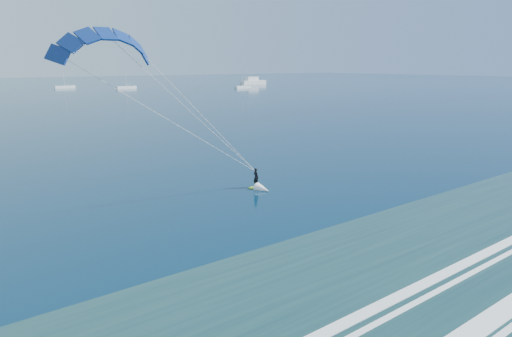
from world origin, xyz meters
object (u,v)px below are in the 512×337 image
object	(u,v)px
kitesurfer_rig	(191,113)
sailboat_2	(65,87)
sailboat_3	(126,87)
motor_yacht	(253,81)
sailboat_4	(243,87)

from	to	relation	value
kitesurfer_rig	sailboat_2	distance (m)	214.41
sailboat_2	sailboat_3	size ratio (longest dim) A/B	0.98
sailboat_3	kitesurfer_rig	bearing A→B (deg)	-110.29
kitesurfer_rig	sailboat_3	size ratio (longest dim) A/B	1.59
sailboat_3	motor_yacht	bearing A→B (deg)	-0.35
motor_yacht	sailboat_4	xyz separation A→B (m)	(-29.74, -31.03, -1.09)
kitesurfer_rig	motor_yacht	bearing A→B (deg)	51.75
sailboat_4	motor_yacht	bearing A→B (deg)	46.21
sailboat_3	sailboat_4	size ratio (longest dim) A/B	1.12
motor_yacht	sailboat_4	world-z (taller)	sailboat_4
motor_yacht	sailboat_2	bearing A→B (deg)	166.55
motor_yacht	sailboat_3	xyz separation A→B (m)	(-77.39, 0.47, -1.08)
sailboat_2	sailboat_3	xyz separation A→B (m)	(22.69, -23.48, 0.00)
motor_yacht	sailboat_3	size ratio (longest dim) A/B	1.24
sailboat_3	sailboat_4	distance (m)	57.12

